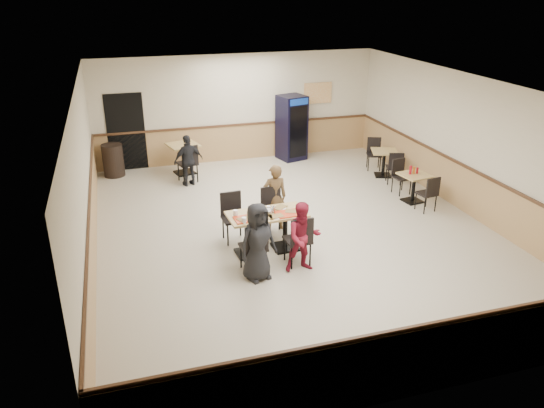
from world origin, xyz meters
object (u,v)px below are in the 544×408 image
object	(u,v)px
main_table	(267,226)
trash_bin	(113,160)
pepsi_cooler	(292,128)
side_table_far	(384,159)
side_table_near	(414,184)
lone_diner	(188,160)
back_table	(184,154)
diner_woman_left	(258,242)
diner_woman_right	(303,237)
diner_man_opposite	(275,197)

from	to	relation	value
main_table	trash_bin	distance (m)	5.94
main_table	pepsi_cooler	distance (m)	5.82
side_table_far	side_table_near	bearing A→B (deg)	-95.55
lone_diner	back_table	world-z (taller)	lone_diner
lone_diner	back_table	xyz separation A→B (m)	(0.00, 0.92, -0.11)
main_table	trash_bin	size ratio (longest dim) A/B	1.76
diner_woman_left	side_table_near	xyz separation A→B (m)	(4.41, 2.31, -0.25)
main_table	diner_woman_right	bearing A→B (deg)	-67.62
pepsi_cooler	back_table	bearing A→B (deg)	172.20
lone_diner	diner_woman_right	bearing A→B (deg)	89.77
side_table_far	diner_man_opposite	bearing A→B (deg)	-148.44
diner_woman_left	diner_man_opposite	distance (m)	2.03
diner_man_opposite	main_table	bearing A→B (deg)	66.44
diner_woman_left	side_table_near	size ratio (longest dim) A/B	1.94
diner_woman_left	trash_bin	world-z (taller)	diner_woman_left
diner_woman_left	diner_woman_right	size ratio (longest dim) A/B	1.08
side_table_far	main_table	bearing A→B (deg)	-142.36
lone_diner	side_table_far	xyz separation A→B (m)	(5.04, -0.81, -0.19)
diner_woman_right	diner_woman_left	bearing A→B (deg)	-175.38
trash_bin	side_table_far	bearing A→B (deg)	-16.89
diner_woman_right	trash_bin	distance (m)	6.92
main_table	side_table_near	distance (m)	4.22
diner_woman_left	diner_woman_right	distance (m)	0.85
diner_woman_left	lone_diner	distance (m)	4.96
side_table_near	diner_woman_left	bearing A→B (deg)	-152.36
main_table	side_table_far	distance (m)	5.25
side_table_near	side_table_far	world-z (taller)	side_table_far
main_table	side_table_far	bearing A→B (deg)	34.96
back_table	trash_bin	xyz separation A→B (m)	(-1.82, 0.35, -0.11)
side_table_far	pepsi_cooler	world-z (taller)	pepsi_cooler
diner_man_opposite	pepsi_cooler	size ratio (longest dim) A/B	0.76
main_table	trash_bin	xyz separation A→B (m)	(-2.71, 5.29, -0.10)
diner_woman_left	pepsi_cooler	bearing A→B (deg)	49.26
diner_man_opposite	back_table	distance (m)	4.23
lone_diner	pepsi_cooler	bearing A→B (deg)	-172.57
side_table_far	pepsi_cooler	bearing A→B (deg)	131.18
side_table_near	diner_man_opposite	bearing A→B (deg)	-172.40
diner_woman_left	back_table	xyz separation A→B (m)	(-0.45, 5.86, -0.16)
back_table	side_table_far	bearing A→B (deg)	-18.97
side_table_near	pepsi_cooler	distance (m)	4.31
main_table	pepsi_cooler	xyz separation A→B (m)	(2.30, 5.33, 0.40)
diner_man_opposite	back_table	world-z (taller)	diner_man_opposite
lone_diner	side_table_far	bearing A→B (deg)	155.82
main_table	trash_bin	bearing A→B (deg)	114.41
main_table	lone_diner	world-z (taller)	lone_diner
side_table_near	pepsi_cooler	xyz separation A→B (m)	(-1.68, 3.94, 0.47)
main_table	back_table	size ratio (longest dim) A/B	1.64
main_table	lone_diner	xyz separation A→B (m)	(-0.88, 4.02, 0.13)
diner_woman_left	back_table	size ratio (longest dim) A/B	1.52
diner_woman_right	side_table_far	xyz separation A→B (m)	(3.75, 4.09, -0.19)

